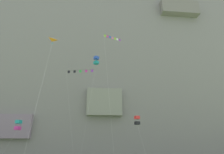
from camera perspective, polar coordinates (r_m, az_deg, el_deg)
The scene contains 7 objects.
cliff_face at distance 81.19m, azimuth -2.59°, elevation 7.82°, with size 180.00×31.11×84.85m.
kite_banner_far_right at distance 47.04m, azimuth -9.45°, elevation 1.03°, with size 7.11×4.61×21.87m.
kite_box_mid_right at distance 50.30m, azimuth -4.68°, elevation 4.90°, with size 3.56×5.04×26.47m.
kite_banner_upper_right at distance 35.55m, azimuth 0.08°, elevation 9.54°, with size 3.37×5.38×23.52m.
kite_box_low_left at distance 37.16m, azimuth -26.02°, elevation -12.65°, with size 3.13×1.60×8.44m.
kite_box_mid_center at distance 27.53m, azimuth 7.45°, elevation -12.64°, with size 1.31×3.80×8.13m.
kite_delta_high_center at distance 28.68m, azimuth -17.87°, elevation 7.54°, with size 1.21×6.65×18.24m.
Camera 1 is at (-2.99, -7.02, 3.75)m, focal length 30.93 mm.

